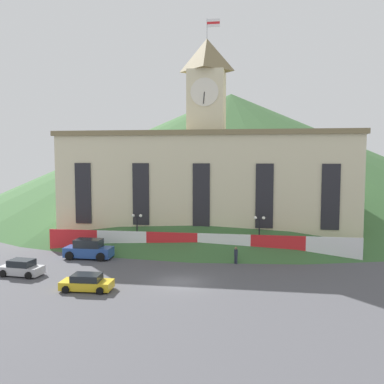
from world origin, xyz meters
TOP-DOWN VIEW (x-y plane):
  - ground_plane at (0.00, 0.00)m, footprint 160.00×160.00m
  - civic_building at (0.00, 18.32)m, footprint 37.04×10.46m
  - banner_fence at (0.00, 10.31)m, footprint 35.04×0.12m
  - hillside_backdrop at (0.00, 64.26)m, footprint 114.75×114.75m
  - street_lamp_far_right at (-7.17, 11.14)m, footprint 1.26×0.36m
  - street_lamp_far_left at (6.76, 11.14)m, footprint 1.26×0.36m
  - car_silver_hatch at (-14.93, -0.15)m, footprint 4.03×2.29m
  - car_yellow_coupe at (-7.24, -3.33)m, footprint 4.27×2.27m
  - car_blue_van at (-11.39, 7.07)m, footprint 5.11×2.38m
  - pedestrian at (4.42, 7.29)m, footprint 0.53×0.53m

SIDE VIEW (x-z plane):
  - ground_plane at x=0.00m, z-range 0.00..0.00m
  - car_yellow_coupe at x=-7.24m, z-range -0.05..1.30m
  - car_silver_hatch at x=-14.93m, z-range -0.06..1.44m
  - pedestrian at x=4.42m, z-range 0.08..1.84m
  - car_blue_van at x=-11.39m, z-range -0.09..2.01m
  - banner_fence at x=0.00m, z-range 0.00..2.49m
  - street_lamp_far_right at x=-7.17m, z-range 1.04..5.40m
  - street_lamp_far_left at x=6.76m, z-range 1.05..5.48m
  - civic_building at x=0.00m, z-range -6.34..21.69m
  - hillside_backdrop at x=0.00m, z-range 0.00..25.24m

